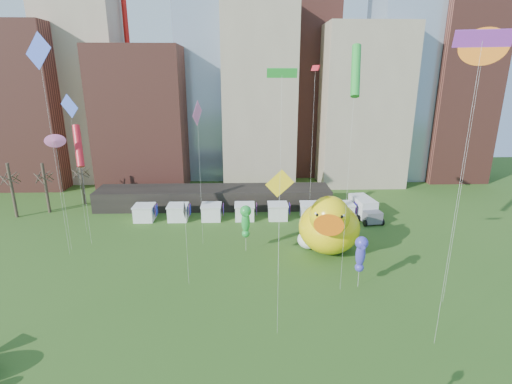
{
  "coord_description": "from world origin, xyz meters",
  "views": [
    {
      "loc": [
        0.91,
        -18.67,
        20.9
      ],
      "look_at": [
        1.87,
        10.59,
        12.0
      ],
      "focal_mm": 27.0,
      "sensor_mm": 36.0,
      "label": 1
    }
  ],
  "objects_px": {
    "seahorse_purple": "(361,251)",
    "box_truck": "(364,208)",
    "seahorse_green": "(246,219)",
    "small_duck": "(308,239)",
    "big_duck": "(329,225)"
  },
  "relations": [
    {
      "from": "seahorse_green",
      "to": "small_duck",
      "type": "bearing_deg",
      "value": 0.39
    },
    {
      "from": "seahorse_purple",
      "to": "seahorse_green",
      "type": "bearing_deg",
      "value": 151.13
    },
    {
      "from": "big_duck",
      "to": "seahorse_purple",
      "type": "height_order",
      "value": "big_duck"
    },
    {
      "from": "small_duck",
      "to": "seahorse_green",
      "type": "bearing_deg",
      "value": 172.8
    },
    {
      "from": "big_duck",
      "to": "seahorse_green",
      "type": "relative_size",
      "value": 1.84
    },
    {
      "from": "small_duck",
      "to": "seahorse_purple",
      "type": "xyz_separation_m",
      "value": [
        3.64,
        -9.36,
        2.78
      ]
    },
    {
      "from": "seahorse_purple",
      "to": "box_truck",
      "type": "height_order",
      "value": "seahorse_purple"
    },
    {
      "from": "small_duck",
      "to": "seahorse_purple",
      "type": "relative_size",
      "value": 0.67
    },
    {
      "from": "big_duck",
      "to": "seahorse_green",
      "type": "height_order",
      "value": "big_duck"
    },
    {
      "from": "seahorse_green",
      "to": "seahorse_purple",
      "type": "height_order",
      "value": "seahorse_green"
    },
    {
      "from": "seahorse_green",
      "to": "big_duck",
      "type": "bearing_deg",
      "value": -6.86
    },
    {
      "from": "seahorse_purple",
      "to": "box_truck",
      "type": "distance_m",
      "value": 21.26
    },
    {
      "from": "big_duck",
      "to": "seahorse_purple",
      "type": "distance_m",
      "value": 8.36
    },
    {
      "from": "small_duck",
      "to": "big_duck",
      "type": "bearing_deg",
      "value": -37.72
    },
    {
      "from": "seahorse_purple",
      "to": "box_truck",
      "type": "bearing_deg",
      "value": 80.39
    }
  ]
}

